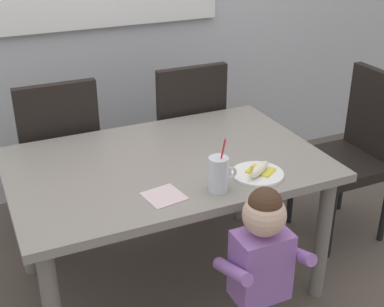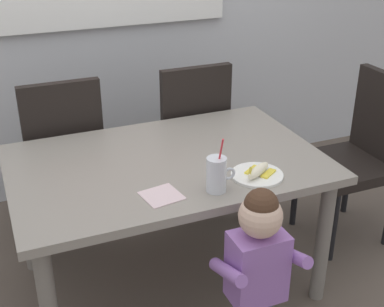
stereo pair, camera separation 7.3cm
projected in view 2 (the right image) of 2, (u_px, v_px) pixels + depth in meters
name	position (u px, v px, depth m)	size (l,w,h in m)	color
ground_plane	(170.00, 280.00, 2.75)	(24.00, 24.00, 0.00)	brown
dining_table	(167.00, 177.00, 2.48)	(1.44, 0.94, 0.70)	gray
dining_chair_left	(63.00, 148.00, 2.93)	(0.44, 0.45, 0.96)	black
dining_chair_right	(189.00, 129.00, 3.18)	(0.44, 0.45, 0.96)	black
dining_chair_far	(361.00, 149.00, 2.93)	(0.44, 0.44, 0.96)	black
toddler_standing	(258.00, 259.00, 2.06)	(0.33, 0.24, 0.84)	#3F4760
milk_cup	(217.00, 176.00, 2.16)	(0.13, 0.08, 0.25)	silver
snack_plate	(257.00, 175.00, 2.30)	(0.23, 0.23, 0.01)	white
peeled_banana	(258.00, 171.00, 2.28)	(0.17, 0.15, 0.07)	#F4EAC6
paper_napkin	(162.00, 196.00, 2.14)	(0.15, 0.15, 0.00)	silver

